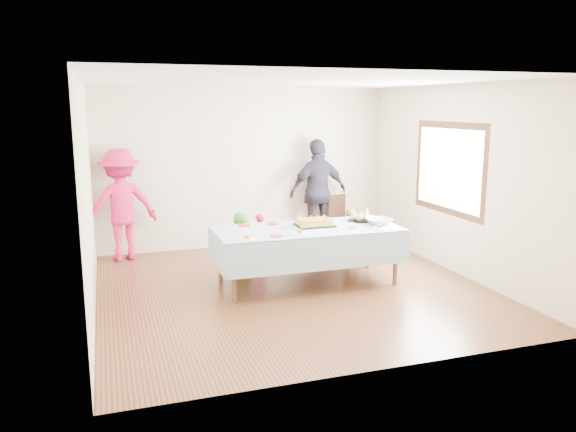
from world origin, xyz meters
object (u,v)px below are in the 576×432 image
object	(u,v)px
party_table	(307,232)
birthday_cake	(314,223)
dining_chair	(340,217)
adult_left	(121,205)

from	to	relation	value
party_table	birthday_cake	size ratio (longest dim) A/B	4.85
dining_chair	adult_left	world-z (taller)	adult_left
dining_chair	adult_left	distance (m)	3.68
adult_left	party_table	bearing A→B (deg)	126.88
birthday_cake	dining_chair	world-z (taller)	birthday_cake
birthday_cake	adult_left	xyz separation A→B (m)	(-2.48, 1.97, 0.05)
party_table	dining_chair	size ratio (longest dim) A/B	2.89
dining_chair	adult_left	size ratio (longest dim) A/B	0.49
birthday_cake	adult_left	world-z (taller)	adult_left
party_table	dining_chair	bearing A→B (deg)	55.76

